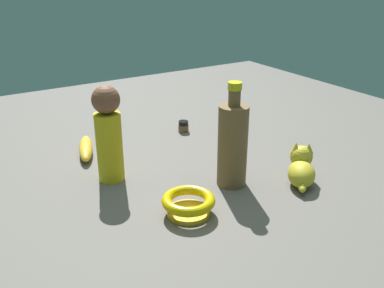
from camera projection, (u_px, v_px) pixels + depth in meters
The scene contains 7 objects.
ground at pixel (192, 169), 1.16m from camera, with size 2.00×2.00×0.00m, color #5B5651.
bottle_tall at pixel (233, 144), 1.04m from camera, with size 0.07×0.07×0.26m.
bowl at pixel (188, 203), 0.94m from camera, with size 0.12×0.12×0.05m.
cat_figurine at pixel (301, 168), 1.07m from camera, with size 0.12×0.12×0.10m.
person_figure_adult at pixel (108, 133), 1.06m from camera, with size 0.09×0.09×0.25m.
nail_polish_jar at pixel (183, 126), 1.41m from camera, with size 0.03×0.03×0.04m.
banana at pixel (86, 148), 1.24m from camera, with size 0.17×0.04×0.04m, color yellow.
Camera 1 is at (-0.88, 0.55, 0.51)m, focal length 40.35 mm.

